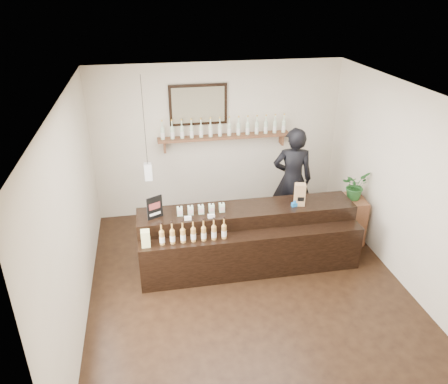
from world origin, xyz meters
TOP-DOWN VIEW (x-y plane):
  - ground at (0.00, 0.00)m, footprint 5.00×5.00m
  - room_shell at (0.00, 0.00)m, footprint 5.00×5.00m
  - back_wall_decor at (-0.14, 2.37)m, footprint 2.66×0.96m
  - counter at (0.13, 0.58)m, footprint 3.32×0.88m
  - promo_sign at (-1.25, 0.63)m, footprint 0.23×0.13m
  - paper_bag at (0.94, 0.64)m, footprint 0.18×0.15m
  - tape_dispenser at (0.87, 0.61)m, footprint 0.14×0.07m
  - side_cabinet at (2.00, 0.96)m, footprint 0.43×0.57m
  - potted_plant at (2.00, 0.96)m, footprint 0.55×0.54m
  - shopkeeper at (1.14, 1.55)m, footprint 0.86×0.65m

SIDE VIEW (x-z plane):
  - ground at x=0.00m, z-range 0.00..0.00m
  - side_cabinet at x=2.00m, z-range 0.00..0.78m
  - counter at x=0.13m, z-range -0.11..0.98m
  - tape_dispenser at x=0.87m, z-range 0.91..1.02m
  - potted_plant at x=2.00m, z-range 0.78..1.25m
  - shopkeeper at x=1.14m, z-range 0.00..2.11m
  - promo_sign at x=-1.25m, z-range 0.93..1.27m
  - paper_bag at x=0.94m, z-range 0.93..1.28m
  - room_shell at x=0.00m, z-range -0.80..4.20m
  - back_wall_decor at x=-0.14m, z-range 0.91..2.60m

